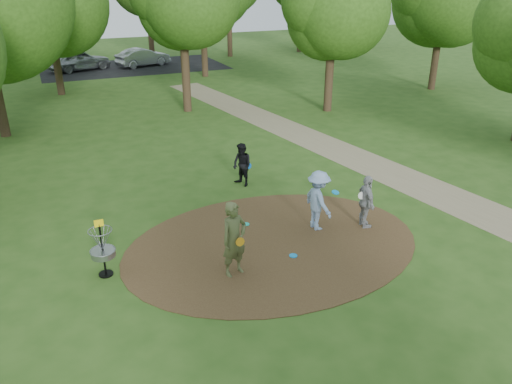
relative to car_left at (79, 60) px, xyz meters
name	(u,v)px	position (x,y,z in m)	size (l,w,h in m)	color
ground	(273,244)	(2.09, -30.05, -0.79)	(100.00, 100.00, 0.00)	#2D5119
dirt_clearing	(273,244)	(2.09, -30.05, -0.78)	(8.40, 8.40, 0.02)	#47301C
footpath	(412,182)	(8.59, -28.05, -0.78)	(2.00, 40.00, 0.01)	#8C7A5B
parking_lot	(134,67)	(4.09, -0.05, -0.79)	(14.00, 8.00, 0.01)	black
player_observer_with_disc	(234,239)	(0.56, -30.99, 0.19)	(0.82, 0.65, 1.96)	#596037
player_throwing_with_disc	(318,201)	(3.67, -29.72, 0.11)	(1.08, 1.19, 1.80)	#90ABD7
player_walking_with_disc	(242,165)	(2.89, -25.82, -0.02)	(0.80, 0.90, 1.53)	black
player_waiting_with_disc	(366,202)	(4.99, -30.20, 0.02)	(0.56, 1.01, 1.62)	#97979A
disc_ground_cyan	(246,224)	(1.82, -28.69, -0.76)	(0.22, 0.22, 0.02)	#18C7B0
disc_ground_blue	(293,256)	(2.28, -30.87, -0.76)	(0.22, 0.22, 0.02)	#0D90E8
car_left	(79,60)	(0.00, 0.00, 0.00)	(1.86, 4.63, 1.58)	#93979A
car_right	(143,57)	(4.90, -0.02, -0.09)	(1.49, 4.27, 1.41)	#A7A9AF
disc_golf_basket	(102,244)	(-2.41, -29.75, 0.09)	(0.63, 0.63, 1.54)	black
tree_ring	(208,16)	(3.71, -20.28, 4.48)	(37.36, 45.94, 9.20)	#332316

